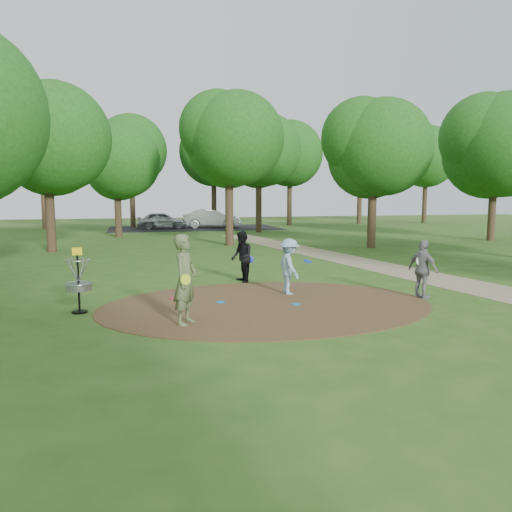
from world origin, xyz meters
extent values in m
plane|color=#2D5119|center=(0.00, 0.00, 0.00)|extent=(100.00, 100.00, 0.00)
cylinder|color=#47301C|center=(0.00, 0.00, 0.01)|extent=(8.40, 8.40, 0.02)
cube|color=#8C7A5B|center=(6.50, 2.00, 0.01)|extent=(7.55, 39.89, 0.01)
cube|color=black|center=(2.00, 30.00, 0.00)|extent=(14.00, 8.00, 0.01)
imported|color=#54643A|center=(-2.20, -1.37, 0.97)|extent=(0.75, 0.84, 1.94)
cylinder|color=#B6DC18|center=(-2.22, -1.67, 1.02)|extent=(0.22, 0.09, 0.22)
imported|color=#80A9BF|center=(0.94, 1.18, 0.78)|extent=(0.66, 1.05, 1.56)
cylinder|color=#0D26EB|center=(1.47, 1.16, 0.91)|extent=(0.31, 0.31, 0.08)
imported|color=black|center=(0.09, 3.37, 0.81)|extent=(0.66, 0.82, 1.63)
cylinder|color=#0C19D5|center=(0.37, 3.40, 0.72)|extent=(0.22, 0.06, 0.22)
imported|color=gray|center=(4.20, -0.25, 0.79)|extent=(0.64, 1.00, 1.58)
cylinder|color=white|center=(4.10, -0.22, 1.01)|extent=(0.23, 0.11, 0.22)
cylinder|color=#1774BB|center=(-1.11, 0.52, 0.03)|extent=(0.22, 0.22, 0.02)
cylinder|color=#0B75C3|center=(0.68, -0.19, 0.03)|extent=(0.22, 0.22, 0.02)
cylinder|color=#C21340|center=(-2.22, 1.33, 0.03)|extent=(0.22, 0.22, 0.02)
imported|color=#ABB0B3|center=(-0.69, 29.83, 0.69)|extent=(4.14, 1.84, 1.38)
imported|color=#B2B5BA|center=(3.43, 29.88, 0.79)|extent=(4.95, 2.14, 1.58)
cylinder|color=black|center=(-4.50, 0.30, 0.68)|extent=(0.05, 0.05, 1.35)
cylinder|color=black|center=(-4.50, 0.30, 0.02)|extent=(0.36, 0.36, 0.04)
cylinder|color=gray|center=(-4.50, 0.30, 0.62)|extent=(0.60, 0.60, 0.16)
torus|color=gray|center=(-4.50, 0.30, 0.70)|extent=(0.63, 0.63, 0.03)
torus|color=gray|center=(-4.50, 0.30, 1.25)|extent=(0.58, 0.58, 0.02)
cube|color=yellow|center=(-4.50, 0.30, 1.45)|extent=(0.22, 0.02, 0.18)
cylinder|color=#332316|center=(-7.00, 14.00, 1.90)|extent=(0.44, 0.44, 3.80)
sphere|color=#1A4A13|center=(-7.00, 14.00, 5.24)|extent=(5.22, 5.22, 5.22)
cylinder|color=#332316|center=(2.00, 15.00, 2.09)|extent=(0.44, 0.44, 4.18)
sphere|color=#1A4A13|center=(2.00, 15.00, 5.56)|extent=(5.01, 5.01, 5.01)
cylinder|color=#332316|center=(9.00, 12.00, 1.80)|extent=(0.44, 0.44, 3.61)
sphere|color=#1A4A13|center=(9.00, 12.00, 4.97)|extent=(4.96, 4.96, 4.96)
cylinder|color=#332316|center=(-4.00, 22.00, 1.71)|extent=(0.44, 0.44, 3.42)
sphere|color=#1A4A13|center=(-4.00, 22.00, 4.73)|extent=(4.77, 4.77, 4.77)
cylinder|color=#332316|center=(6.00, 24.00, 2.19)|extent=(0.44, 0.44, 4.37)
sphere|color=#1A4A13|center=(6.00, 24.00, 5.83)|extent=(5.29, 5.29, 5.29)
cylinder|color=#332316|center=(18.00, 14.00, 1.90)|extent=(0.44, 0.44, 3.80)
sphere|color=#1A4A13|center=(18.00, 14.00, 5.50)|extent=(6.18, 6.18, 6.18)
camera|label=1|loc=(-3.31, -11.81, 2.74)|focal=35.00mm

